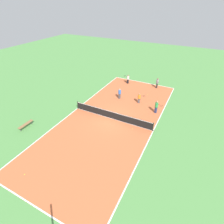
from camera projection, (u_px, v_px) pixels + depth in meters
ground_plane at (112, 119)px, 19.77m from camera, size 80.00×80.00×0.00m
court_surface at (112, 119)px, 19.77m from camera, size 9.66×22.41×0.02m
tennis_net at (112, 115)px, 19.48m from camera, size 9.46×0.10×0.98m
bench at (26, 125)px, 18.22m from camera, size 0.36×1.72×0.45m
player_near_blue at (120, 93)px, 23.20m from camera, size 0.43×0.43×1.44m
player_far_green at (156, 106)px, 20.23m from camera, size 0.99×0.59×1.62m
player_far_white at (128, 79)px, 27.30m from camera, size 0.98×0.54×1.41m
player_center_orange at (139, 98)px, 22.23m from camera, size 0.99×0.65×1.35m
player_baseline_gray at (157, 82)px, 25.90m from camera, size 0.59×0.99×1.54m
tennis_ball_far_baseline at (25, 174)px, 13.51m from camera, size 0.07×0.07×0.07m
tennis_ball_near_net at (148, 94)px, 24.59m from camera, size 0.07×0.07×0.07m
tennis_ball_left_sideline at (132, 129)px, 18.17m from camera, size 0.07×0.07×0.07m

